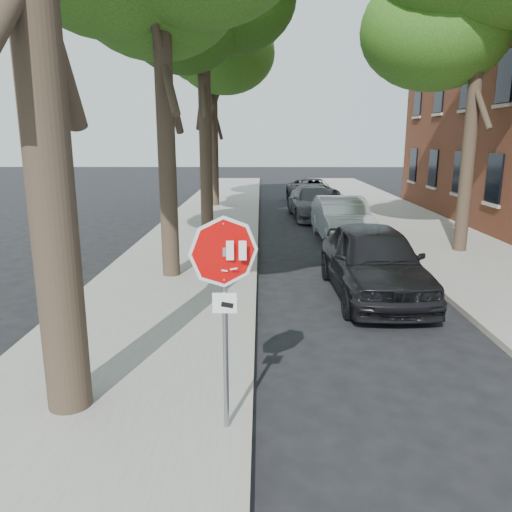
{
  "coord_description": "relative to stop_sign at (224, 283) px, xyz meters",
  "views": [
    {
      "loc": [
        -0.29,
        -5.45,
        3.55
      ],
      "look_at": [
        -0.35,
        0.9,
        2.05
      ],
      "focal_mm": 35.0,
      "sensor_mm": 36.0,
      "label": 1
    }
  ],
  "objects": [
    {
      "name": "sidewalk_right",
      "position": [
        6.7,
        12.03,
        -1.89
      ],
      "size": [
        4.0,
        55.0,
        0.12
      ],
      "primitive_type": "cube",
      "color": "gray",
      "rests_on": "ground"
    },
    {
      "name": "car_c",
      "position": [
        2.8,
        17.27,
        -1.23
      ],
      "size": [
        2.3,
        5.05,
        1.43
      ],
      "primitive_type": "imported",
      "rotation": [
        0.0,
        0.0,
        0.06
      ],
      "color": "#454549",
      "rests_on": "ground"
    },
    {
      "name": "curb_left",
      "position": [
        0.25,
        12.03,
        -1.88
      ],
      "size": [
        0.12,
        55.0,
        0.13
      ],
      "primitive_type": "cube",
      "color": "#9E9384",
      "rests_on": "ground"
    },
    {
      "name": "tree_mid_b",
      "position": [
        -1.72,
        14.15,
        6.05
      ],
      "size": [
        5.88,
        5.46,
        10.36
      ],
      "color": "black",
      "rests_on": "sidewalk_left"
    },
    {
      "name": "tree_far",
      "position": [
        -2.02,
        21.14,
        5.26
      ],
      "size": [
        5.29,
        4.91,
        9.33
      ],
      "color": "black",
      "rests_on": "sidewalk_left"
    },
    {
      "name": "ground",
      "position": [
        0.7,
        0.03,
        -1.95
      ],
      "size": [
        120.0,
        120.0,
        0.0
      ],
      "primitive_type": "plane",
      "color": "black",
      "rests_on": "ground"
    },
    {
      "name": "tree_right",
      "position": [
        6.68,
        10.14,
        5.26
      ],
      "size": [
        5.29,
        4.91,
        9.33
      ],
      "color": "black",
      "rests_on": "sidewalk_right"
    },
    {
      "name": "stop_sign",
      "position": [
        0.0,
        0.0,
        0.0
      ],
      "size": [
        0.76,
        0.34,
        2.61
      ],
      "color": "gray",
      "rests_on": "sidewalk_left"
    },
    {
      "name": "sidewalk_left",
      "position": [
        -1.8,
        12.03,
        -1.89
      ],
      "size": [
        4.0,
        55.0,
        0.12
      ],
      "primitive_type": "cube",
      "color": "gray",
      "rests_on": "ground"
    },
    {
      "name": "curb_right",
      "position": [
        4.65,
        12.03,
        -1.88
      ],
      "size": [
        0.12,
        55.0,
        0.13
      ],
      "primitive_type": "cube",
      "color": "#9E9384",
      "rests_on": "ground"
    },
    {
      "name": "car_b",
      "position": [
        3.3,
        12.18,
        -1.18
      ],
      "size": [
        1.78,
        4.69,
        1.53
      ],
      "primitive_type": "imported",
      "rotation": [
        0.0,
        0.0,
        0.03
      ],
      "color": "#B2B4BA",
      "rests_on": "ground"
    },
    {
      "name": "car_d",
      "position": [
        3.3,
        22.58,
        -1.26
      ],
      "size": [
        2.85,
        5.16,
        1.37
      ],
      "primitive_type": "imported",
      "rotation": [
        0.0,
        0.0,
        0.12
      ],
      "color": "black",
      "rests_on": "ground"
    },
    {
      "name": "car_a",
      "position": [
        2.99,
        5.68,
        -1.12
      ],
      "size": [
        2.06,
        4.91,
        1.66
      ],
      "primitive_type": "imported",
      "rotation": [
        0.0,
        0.0,
        0.02
      ],
      "color": "black",
      "rests_on": "ground"
    }
  ]
}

